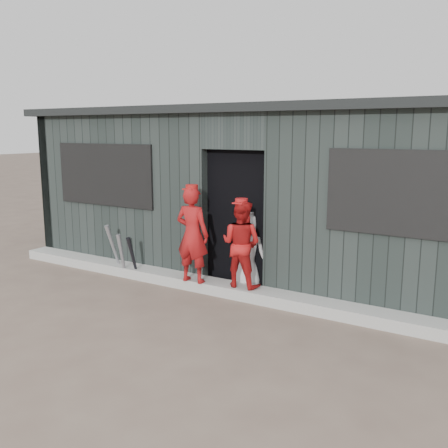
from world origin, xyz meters
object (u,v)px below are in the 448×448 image
Objects in this scene: bat_left at (114,249)px; bat_right at (133,258)px; player_red_left at (192,235)px; player_red_right at (241,244)px; dugout at (278,191)px; bat_mid at (122,256)px; player_grey_back at (248,252)px.

bat_left reaches higher than bat_right.
player_red_right is (0.68, 0.18, -0.08)m from player_red_left.
bat_left is at bearing -139.04° from dugout.
bat_left is 2.82m from dugout.
player_red_right is (1.80, 0.18, 0.40)m from bat_right.
dugout reaches higher than player_red_left.
bat_mid is at bearing -133.20° from dugout.
dugout is at bearing 49.84° from bat_right.
bat_right is at bearing 4.37° from player_red_right.
bat_left is at bearing 170.10° from bat_right.
player_grey_back reaches higher than bat_left.
dugout is at bearing 40.96° from bat_left.
dugout is at bearing -84.91° from player_grey_back.
bat_mid is (0.27, -0.11, -0.06)m from bat_left.
dugout reaches higher than bat_right.
player_grey_back is (1.95, 0.49, 0.21)m from bat_mid.
bat_left is at bearing 158.18° from bat_mid.
dugout is at bearing -82.64° from player_red_right.
player_grey_back is at bearing 14.22° from bat_mid.
dugout reaches higher than player_grey_back.
player_red_left is at bearing -0.05° from bat_right.
bat_right is (0.47, -0.08, -0.07)m from bat_left.
player_grey_back is (1.75, 0.47, 0.22)m from bat_right.
bat_right is 0.62× the size of player_grey_back.
player_red_right reaches higher than bat_left.
bat_right is at bearing -130.16° from dugout.
bat_mid is 0.20m from bat_right.
bat_right is (0.20, 0.03, -0.01)m from bat_mid.
bat_right is 1.86m from player_red_right.
player_red_left is at bearing 13.25° from player_red_right.
player_red_right reaches higher than bat_right.
player_red_left is (1.32, 0.03, 0.48)m from bat_mid.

